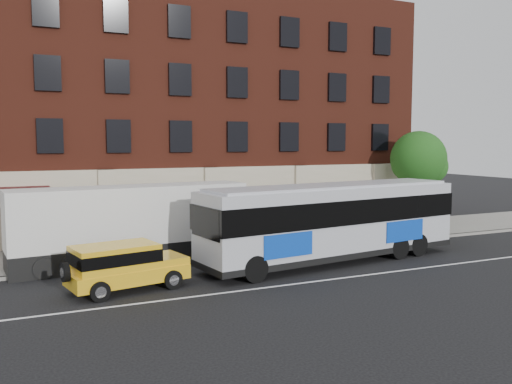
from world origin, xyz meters
name	(u,v)px	position (x,y,z in m)	size (l,w,h in m)	color
ground	(313,286)	(0.00, 0.00, 0.00)	(120.00, 120.00, 0.00)	black
sidewalk	(229,244)	(0.00, 9.00, 0.07)	(60.00, 6.00, 0.15)	gray
kerb	(251,255)	(0.00, 6.00, 0.07)	(60.00, 0.25, 0.15)	gray
lane_line	(307,282)	(0.00, 0.50, 0.01)	(60.00, 0.12, 0.01)	silver
building	(184,113)	(-0.01, 16.92, 7.58)	(30.00, 12.10, 15.00)	#5A2115
sign_pole	(69,240)	(-8.50, 6.15, 1.45)	(0.30, 0.20, 2.50)	slate
street_tree	(419,161)	(13.54, 9.48, 4.41)	(3.60, 3.60, 6.20)	#362A1B
city_bus	(333,219)	(3.01, 3.30, 2.02)	(13.63, 4.56, 3.66)	#B3B5BD
yellow_suv	(122,264)	(-6.95, 2.41, 1.03)	(4.83, 2.70, 1.80)	yellow
shipping_container	(132,225)	(-5.63, 6.89, 1.79)	(11.01, 3.17, 3.62)	black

